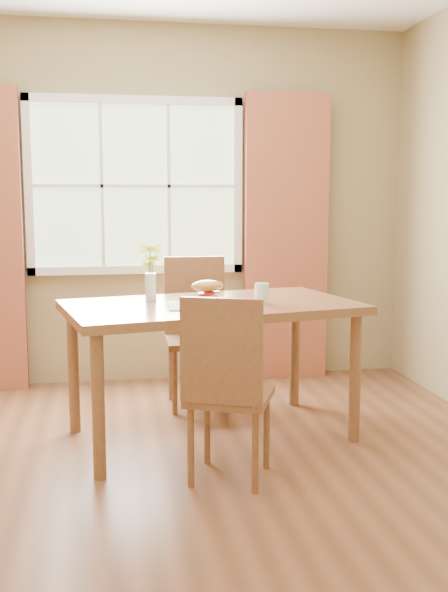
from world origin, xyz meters
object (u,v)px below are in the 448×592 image
Objects in this scene: chair_far at (196,324)px; water_glass at (262,294)px; dining_table at (211,317)px; croissant_sandwich at (207,293)px; chair_near at (226,382)px; flower_vase at (150,267)px.

chair_far reaches higher than water_glass.
water_glass reaches higher than dining_table.
chair_far reaches higher than croissant_sandwich.
dining_table is 0.73m from chair_far.
dining_table is 1.79× the size of chair_far.
croissant_sandwich is 1.64× the size of water_glass.
dining_table is 15.14× the size of water_glass.
chair_near is 1.03m from flower_vase.
croissant_sandwich is at bearing -91.78° from chair_far.
chair_near reaches higher than dining_table.
chair_far is 3.00× the size of flower_vase.
flower_vase is (-0.31, 0.85, 0.49)m from chair_near.
chair_near is 2.83× the size of flower_vase.
chair_near is at bearing -116.99° from water_glass.
flower_vase reaches higher than chair_far.
chair_far is 5.17× the size of croissant_sandwich.
water_glass is (0.28, -0.78, 0.31)m from chair_far.
flower_vase reaches higher than chair_near.
dining_table is 5.38× the size of flower_vase.
flower_vase is at bearing 159.50° from water_glass.
water_glass is (0.28, -0.08, 0.14)m from dining_table.
flower_vase is (-0.62, 0.23, 0.15)m from water_glass.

